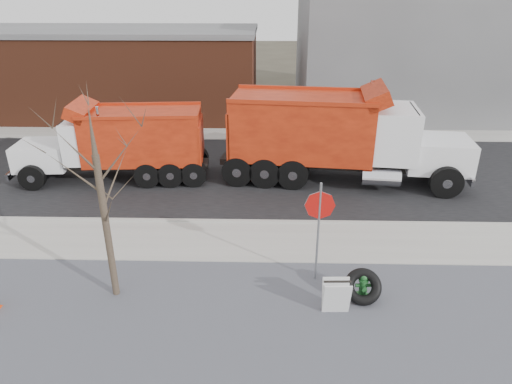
{
  "coord_description": "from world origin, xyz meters",
  "views": [
    {
      "loc": [
        0.84,
        -12.62,
        7.63
      ],
      "look_at": [
        0.49,
        1.12,
        1.4
      ],
      "focal_mm": 32.0,
      "sensor_mm": 36.0,
      "label": 1
    }
  ],
  "objects_px": {
    "dump_truck_red_a": "(335,133)",
    "dump_truck_red_b": "(120,141)",
    "sandwich_board": "(336,296)",
    "stop_sign": "(319,216)",
    "fire_hydrant": "(363,286)",
    "truck_tire": "(363,287)"
  },
  "relations": [
    {
      "from": "truck_tire",
      "to": "dump_truck_red_b",
      "type": "bearing_deg",
      "value": 136.84
    },
    {
      "from": "dump_truck_red_a",
      "to": "dump_truck_red_b",
      "type": "relative_size",
      "value": 1.29
    },
    {
      "from": "truck_tire",
      "to": "stop_sign",
      "type": "height_order",
      "value": "stop_sign"
    },
    {
      "from": "truck_tire",
      "to": "sandwich_board",
      "type": "distance_m",
      "value": 0.93
    },
    {
      "from": "truck_tire",
      "to": "stop_sign",
      "type": "xyz_separation_m",
      "value": [
        -1.14,
        0.92,
        1.59
      ]
    },
    {
      "from": "fire_hydrant",
      "to": "dump_truck_red_b",
      "type": "xyz_separation_m",
      "value": [
        -8.75,
        8.02,
        1.38
      ]
    },
    {
      "from": "fire_hydrant",
      "to": "stop_sign",
      "type": "bearing_deg",
      "value": 145.07
    },
    {
      "from": "stop_sign",
      "to": "truck_tire",
      "type": "bearing_deg",
      "value": -16.73
    },
    {
      "from": "stop_sign",
      "to": "dump_truck_red_b",
      "type": "height_order",
      "value": "dump_truck_red_b"
    },
    {
      "from": "truck_tire",
      "to": "stop_sign",
      "type": "distance_m",
      "value": 2.16
    },
    {
      "from": "stop_sign",
      "to": "sandwich_board",
      "type": "distance_m",
      "value": 2.13
    },
    {
      "from": "fire_hydrant",
      "to": "stop_sign",
      "type": "relative_size",
      "value": 0.25
    },
    {
      "from": "stop_sign",
      "to": "sandwich_board",
      "type": "relative_size",
      "value": 3.16
    },
    {
      "from": "dump_truck_red_a",
      "to": "fire_hydrant",
      "type": "bearing_deg",
      "value": -85.09
    },
    {
      "from": "sandwich_board",
      "to": "dump_truck_red_b",
      "type": "height_order",
      "value": "dump_truck_red_b"
    },
    {
      "from": "dump_truck_red_a",
      "to": "dump_truck_red_b",
      "type": "bearing_deg",
      "value": -172.75
    },
    {
      "from": "sandwich_board",
      "to": "fire_hydrant",
      "type": "bearing_deg",
      "value": 37.08
    },
    {
      "from": "fire_hydrant",
      "to": "sandwich_board",
      "type": "height_order",
      "value": "sandwich_board"
    },
    {
      "from": "stop_sign",
      "to": "dump_truck_red_b",
      "type": "distance_m",
      "value": 10.48
    },
    {
      "from": "truck_tire",
      "to": "stop_sign",
      "type": "bearing_deg",
      "value": 141.15
    },
    {
      "from": "sandwich_board",
      "to": "stop_sign",
      "type": "bearing_deg",
      "value": 102.24
    },
    {
      "from": "truck_tire",
      "to": "dump_truck_red_a",
      "type": "relative_size",
      "value": 0.11
    }
  ]
}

